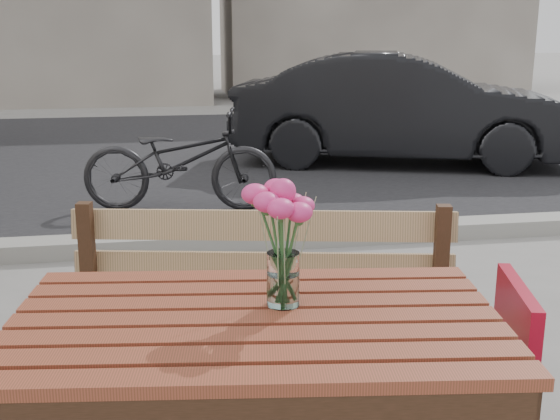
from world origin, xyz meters
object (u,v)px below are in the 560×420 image
at_px(main_table, 256,361).
at_px(red_chair, 475,391).
at_px(main_vase, 283,228).
at_px(parked_car, 402,109).
at_px(bicycle, 180,160).

relative_size(main_table, red_chair, 1.70).
relative_size(main_vase, parked_car, 0.09).
xyz_separation_m(main_table, bicycle, (-0.08, 4.27, -0.23)).
bearing_deg(bicycle, main_vase, -168.12).
distance_m(main_vase, bicycle, 4.24).
bearing_deg(bicycle, parked_car, -46.12).
xyz_separation_m(main_table, main_vase, (0.08, 0.07, 0.35)).
relative_size(red_chair, bicycle, 0.49).
xyz_separation_m(main_vase, parked_car, (2.44, 5.97, -0.39)).
xyz_separation_m(main_vase, bicycle, (-0.16, 4.20, -0.58)).
bearing_deg(parked_car, main_table, 175.40).
distance_m(main_table, parked_car, 6.54).
bearing_deg(parked_car, red_chair, -179.13).
xyz_separation_m(red_chair, main_vase, (-0.59, -0.02, 0.55)).
distance_m(parked_car, bicycle, 3.16).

